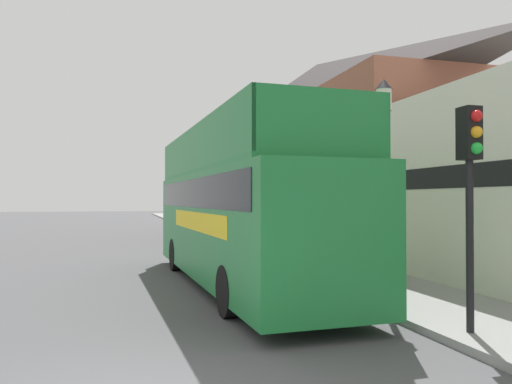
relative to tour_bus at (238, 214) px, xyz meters
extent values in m
plane|color=#4C4C4F|center=(-2.87, 13.60, -1.86)|extent=(144.00, 144.00, 0.00)
cube|color=gray|center=(3.30, 10.60, -1.79)|extent=(2.87, 108.00, 0.14)
cube|color=#935642|center=(7.74, 13.36, 1.55)|extent=(6.00, 23.92, 6.82)
pyramid|color=#383333|center=(7.74, 13.36, 6.48)|extent=(6.00, 23.92, 3.04)
cube|color=#1E7A38|center=(0.01, -0.12, -0.27)|extent=(2.95, 11.13, 2.63)
cube|color=yellow|center=(0.03, -0.67, -0.14)|extent=(2.76, 6.17, 0.45)
cube|color=black|center=(0.01, -0.12, 0.54)|extent=(2.94, 10.25, 0.70)
cube|color=#1E7A38|center=(0.01, -0.12, 1.09)|extent=(2.91, 10.25, 0.10)
cube|color=#1E7A38|center=(-1.20, -0.17, 1.68)|extent=(0.51, 10.14, 1.07)
cube|color=#1E7A38|center=(1.21, -0.07, 1.68)|extent=(0.51, 10.14, 1.07)
cube|color=#1E7A38|center=(0.22, -5.16, 1.68)|extent=(2.48, 0.18, 1.07)
cube|color=#1E7A38|center=(-0.18, 4.18, 1.68)|extent=(2.54, 1.65, 1.07)
cylinder|color=black|center=(-1.26, 3.25, -1.36)|extent=(0.32, 1.01, 1.00)
cylinder|color=black|center=(0.97, 3.34, -1.36)|extent=(0.32, 1.01, 1.00)
cylinder|color=black|center=(-0.97, -3.37, -1.36)|extent=(0.32, 1.01, 1.00)
cylinder|color=black|center=(1.26, -3.27, -1.36)|extent=(0.32, 1.01, 1.00)
cube|color=#9E9EA3|center=(0.74, 8.97, -1.26)|extent=(1.91, 4.31, 0.83)
cube|color=black|center=(0.74, 8.84, -0.57)|extent=(1.62, 2.10, 0.54)
cylinder|color=black|center=(-0.02, 10.32, -1.51)|extent=(0.23, 0.71, 0.70)
cylinder|color=black|center=(1.60, 10.26, -1.51)|extent=(0.23, 0.71, 0.70)
cylinder|color=black|center=(-0.12, 7.68, -1.51)|extent=(0.23, 0.71, 0.70)
cylinder|color=black|center=(1.50, 7.62, -1.51)|extent=(0.23, 0.71, 0.70)
cylinder|color=black|center=(2.40, -5.94, -0.35)|extent=(0.12, 0.12, 2.74)
cube|color=black|center=(2.40, -5.94, 1.44)|extent=(0.28, 0.31, 0.85)
sphere|color=red|center=(2.40, -6.11, 1.70)|extent=(0.19, 0.19, 0.19)
sphere|color=orange|center=(2.40, -6.11, 1.44)|extent=(0.19, 0.19, 0.19)
sphere|color=green|center=(2.40, -6.11, 1.19)|extent=(0.19, 0.19, 0.19)
cylinder|color=black|center=(2.26, -3.53, 0.24)|extent=(0.13, 0.13, 3.93)
cylinder|color=silver|center=(2.26, -3.53, 2.44)|extent=(0.32, 0.32, 0.45)
cone|color=black|center=(2.26, -3.53, 2.77)|extent=(0.35, 0.35, 0.22)
cylinder|color=black|center=(2.31, 5.26, 0.49)|extent=(0.13, 0.13, 4.43)
cylinder|color=silver|center=(2.31, 5.26, 2.93)|extent=(0.32, 0.32, 0.45)
cone|color=black|center=(2.31, 5.26, 3.26)|extent=(0.35, 0.35, 0.22)
cylinder|color=black|center=(2.49, 14.05, 0.15)|extent=(0.13, 0.13, 3.75)
cylinder|color=silver|center=(2.49, 14.05, 2.25)|extent=(0.32, 0.32, 0.45)
cone|color=black|center=(2.49, 14.05, 2.59)|extent=(0.35, 0.35, 0.22)
cylinder|color=black|center=(3.17, -1.82, -1.26)|extent=(0.44, 0.44, 0.93)
cylinder|color=#B28E1E|center=(3.17, -1.82, -0.84)|extent=(0.48, 0.48, 0.06)
camera|label=1|loc=(-3.00, -12.70, 0.39)|focal=35.00mm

